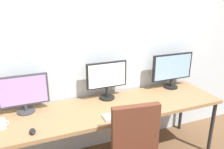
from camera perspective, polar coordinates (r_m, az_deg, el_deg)
name	(u,v)px	position (r m, az deg, el deg)	size (l,w,h in m)	color
wall_back	(100,48)	(2.69, -2.94, 6.65)	(4.87, 0.10, 2.60)	silver
desk	(114,110)	(2.53, 0.42, -8.87)	(2.47, 0.68, 0.74)	#936D47
monitor_left	(24,93)	(2.46, -21.40, -4.32)	(0.49, 0.18, 0.41)	#38383D
monitor_center	(107,78)	(2.59, -1.33, -0.87)	(0.48, 0.18, 0.44)	black
monitor_right	(172,69)	(3.01, 14.95, 1.40)	(0.57, 0.18, 0.46)	black
keyboard_main	(122,115)	(2.32, 2.61, -10.09)	(0.40, 0.13, 0.02)	silver
computer_mouse	(32,131)	(2.17, -19.42, -13.37)	(0.06, 0.10, 0.03)	black
coffee_mug	(2,124)	(2.33, -26.07, -11.13)	(0.11, 0.08, 0.09)	white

